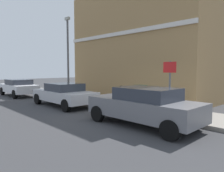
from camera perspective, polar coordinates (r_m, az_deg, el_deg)
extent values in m
plane|color=#38383A|center=(9.77, 2.16, -8.03)|extent=(80.00, 80.00, 0.00)
cube|color=gray|center=(15.55, -8.61, -3.09)|extent=(2.51, 30.00, 0.15)
cube|color=#9E7A4C|center=(16.60, 9.94, 10.42)|extent=(6.41, 10.46, 7.69)
cube|color=silver|center=(14.24, 1.88, 13.77)|extent=(0.12, 10.46, 0.24)
cube|color=slate|center=(8.19, 8.23, -5.84)|extent=(1.82, 4.44, 0.68)
cube|color=#2D333D|center=(7.99, 9.41, -2.11)|extent=(1.58, 2.17, 0.47)
cylinder|color=black|center=(8.79, -3.82, -7.32)|extent=(0.23, 0.64, 0.64)
cylinder|color=black|center=(9.92, 3.56, -5.95)|extent=(0.23, 0.64, 0.64)
cylinder|color=black|center=(6.69, 15.20, -11.30)|extent=(0.23, 0.64, 0.64)
cylinder|color=black|center=(8.11, 21.29, -8.64)|extent=(0.23, 0.64, 0.64)
cube|color=#B7B7BC|center=(12.66, -12.67, -2.48)|extent=(1.83, 4.37, 0.57)
cube|color=#2D333D|center=(12.54, -12.52, -0.31)|extent=(1.60, 1.90, 0.45)
cylinder|color=black|center=(13.76, -19.18, -3.26)|extent=(0.22, 0.64, 0.64)
cylinder|color=black|center=(14.52, -12.98, -2.72)|extent=(0.22, 0.64, 0.64)
cylinder|color=black|center=(10.88, -12.20, -5.12)|extent=(0.22, 0.64, 0.64)
cylinder|color=black|center=(11.83, -5.04, -4.26)|extent=(0.22, 0.64, 0.64)
cube|color=silver|center=(18.45, -23.56, -0.53)|extent=(1.77, 4.09, 0.59)
cube|color=#2D333D|center=(18.39, -23.58, 0.97)|extent=(1.54, 2.07, 0.42)
cylinder|color=black|center=(19.66, -27.18, -1.23)|extent=(0.23, 0.64, 0.64)
cylinder|color=black|center=(20.14, -22.74, -0.96)|extent=(0.23, 0.64, 0.64)
cylinder|color=black|center=(16.82, -24.49, -2.03)|extent=(0.23, 0.64, 0.64)
cylinder|color=black|center=(17.39, -19.41, -1.68)|extent=(0.23, 0.64, 0.64)
cube|color=#1E4C28|center=(11.17, 7.66, -2.70)|extent=(0.40, 0.55, 1.15)
cube|color=#333333|center=(11.25, 7.63, -5.41)|extent=(0.46, 0.61, 0.08)
cylinder|color=black|center=(12.26, 2.47, -2.50)|extent=(0.12, 0.12, 0.95)
sphere|color=black|center=(12.20, 2.48, -0.19)|extent=(0.14, 0.14, 0.14)
cylinder|color=#59595B|center=(9.13, 15.10, -0.81)|extent=(0.08, 0.08, 2.30)
cube|color=white|center=(9.07, 15.16, 4.85)|extent=(0.03, 0.56, 0.40)
cube|color=red|center=(9.06, 15.11, 4.85)|extent=(0.01, 0.60, 0.44)
cylinder|color=#59595B|center=(16.18, -11.64, 7.19)|extent=(0.14, 0.14, 5.50)
cube|color=#A5A599|center=(16.56, -11.80, 17.16)|extent=(0.20, 0.44, 0.20)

